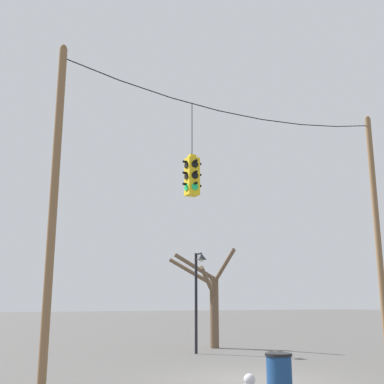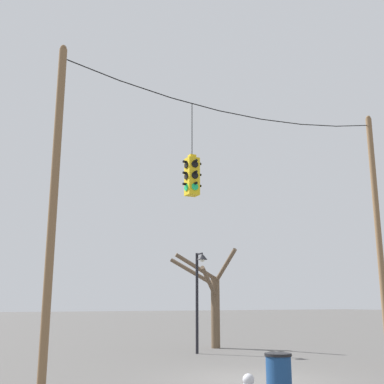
% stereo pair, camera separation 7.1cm
% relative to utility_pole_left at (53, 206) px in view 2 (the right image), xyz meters
% --- Properties ---
extents(ground_plane, '(200.00, 200.00, 0.00)m').
position_rel_utility_pole_left_xyz_m(ground_plane, '(5.52, -0.30, -4.35)').
color(ground_plane, '#565451').
extents(utility_pole_left, '(0.21, 0.21, 8.71)m').
position_rel_utility_pole_left_xyz_m(utility_pole_left, '(0.00, 0.00, 0.00)').
color(utility_pole_left, brown).
rests_on(utility_pole_left, ground_plane).
extents(utility_pole_right, '(0.21, 0.21, 8.71)m').
position_rel_utility_pole_left_xyz_m(utility_pole_right, '(11.03, 0.00, 0.00)').
color(utility_pole_right, brown).
rests_on(utility_pole_right, ground_plane).
extents(span_wire, '(11.04, 0.03, 0.63)m').
position_rel_utility_pole_left_xyz_m(span_wire, '(5.52, -0.00, 3.59)').
color(span_wire, black).
extents(traffic_light_over_intersection, '(0.58, 0.58, 2.78)m').
position_rel_utility_pole_left_xyz_m(traffic_light_over_intersection, '(3.82, -0.00, 1.23)').
color(traffic_light_over_intersection, yellow).
extents(street_lamp, '(0.44, 0.76, 4.09)m').
position_rel_utility_pole_left_xyz_m(street_lamp, '(7.28, 6.18, -1.36)').
color(street_lamp, black).
rests_on(street_lamp, ground_plane).
extents(bare_tree, '(2.21, 3.21, 4.45)m').
position_rel_utility_pole_left_xyz_m(bare_tree, '(8.96, 8.21, -2.07)').
color(bare_tree, brown).
rests_on(bare_tree, ground_plane).
extents(trash_bin, '(0.60, 0.60, 0.95)m').
position_rel_utility_pole_left_xyz_m(trash_bin, '(4.57, -2.74, -3.86)').
color(trash_bin, navy).
rests_on(trash_bin, ground_plane).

